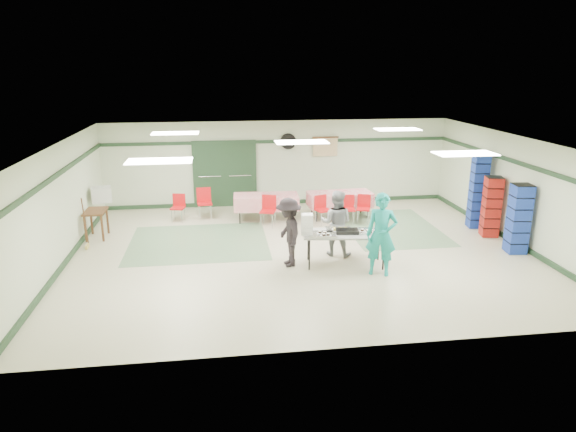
{
  "coord_description": "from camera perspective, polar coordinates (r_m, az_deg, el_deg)",
  "views": [
    {
      "loc": [
        -1.91,
        -11.65,
        4.41
      ],
      "look_at": [
        -0.36,
        -0.3,
        1.0
      ],
      "focal_mm": 32.0,
      "sensor_mm": 36.0,
      "label": 1
    }
  ],
  "objects": [
    {
      "name": "green_patch_b",
      "position": [
        14.64,
        11.36,
        -1.29
      ],
      "size": [
        2.5,
        3.5,
        0.01
      ],
      "primitive_type": "cube",
      "color": "gray",
      "rests_on": "floor"
    },
    {
      "name": "chair_d",
      "position": [
        14.4,
        -2.18,
        0.95
      ],
      "size": [
        0.52,
        0.52,
        0.88
      ],
      "rotation": [
        0.0,
        0.0,
        -0.33
      ],
      "color": "red",
      "rests_on": "floor"
    },
    {
      "name": "scroll_banner",
      "position": [
        16.64,
        4.16,
        7.67
      ],
      "size": [
        0.8,
        0.02,
        0.6
      ],
      "primitive_type": "cube",
      "color": "tan",
      "rests_on": "wall_back"
    },
    {
      "name": "chair_b",
      "position": [
        14.62,
        3.79,
        1.04
      ],
      "size": [
        0.49,
        0.49,
        0.83
      ],
      "rotation": [
        0.0,
        0.0,
        0.34
      ],
      "color": "red",
      "rests_on": "floor"
    },
    {
      "name": "wall_fan",
      "position": [
        16.41,
        0.03,
        8.29
      ],
      "size": [
        0.5,
        0.1,
        0.5
      ],
      "primitive_type": "cylinder",
      "rotation": [
        1.57,
        0.0,
        0.0
      ],
      "color": "black",
      "rests_on": "wall_back"
    },
    {
      "name": "volunteer_grey",
      "position": [
        12.18,
        5.37,
        -0.79
      ],
      "size": [
        0.94,
        0.85,
        1.58
      ],
      "primitive_type": "imported",
      "rotation": [
        0.0,
        0.0,
        2.74
      ],
      "color": "gray",
      "rests_on": "floor"
    },
    {
      "name": "wall_left",
      "position": [
        12.56,
        -24.13,
        0.99
      ],
      "size": [
        0.0,
        9.0,
        9.0
      ],
      "primitive_type": "plane",
      "rotation": [
        1.57,
        0.0,
        1.57
      ],
      "color": "beige",
      "rests_on": "floor"
    },
    {
      "name": "door_frame",
      "position": [
        16.41,
        -7.03,
        4.62
      ],
      "size": [
        2.0,
        0.03,
        2.15
      ],
      "primitive_type": "cube",
      "color": "#1E3822",
      "rests_on": "floor"
    },
    {
      "name": "baseboard_right",
      "position": [
        14.46,
        23.38,
        -2.36
      ],
      "size": [
        0.06,
        9.0,
        0.12
      ],
      "primitive_type": "cube",
      "rotation": [
        0.0,
        0.0,
        1.57
      ],
      "color": "#1E3822",
      "rests_on": "floor"
    },
    {
      "name": "baking_pan",
      "position": [
        11.6,
        6.58,
        -1.68
      ],
      "size": [
        0.54,
        0.38,
        0.08
      ],
      "primitive_type": "cube",
      "rotation": [
        0.0,
        0.0,
        -0.13
      ],
      "color": "black",
      "rests_on": "serving_table"
    },
    {
      "name": "trim_left",
      "position": [
        12.4,
        -24.38,
        4.11
      ],
      "size": [
        0.06,
        9.0,
        0.1
      ],
      "primitive_type": "cube",
      "rotation": [
        0.0,
        0.0,
        1.57
      ],
      "color": "#1E3822",
      "rests_on": "wall_back"
    },
    {
      "name": "crate_stack_red",
      "position": [
        14.49,
        21.66,
        0.96
      ],
      "size": [
        0.49,
        0.49,
        1.61
      ],
      "primitive_type": "cube",
      "rotation": [
        0.0,
        0.0,
        -0.22
      ],
      "color": "#A62310",
      "rests_on": "floor"
    },
    {
      "name": "serving_table",
      "position": [
        11.61,
        6.39,
        -2.09
      ],
      "size": [
        1.98,
        1.01,
        0.76
      ],
      "rotation": [
        0.0,
        0.0,
        -0.13
      ],
      "color": "#A1A19C",
      "rests_on": "floor"
    },
    {
      "name": "trim_back",
      "position": [
        16.4,
        -1.04,
        8.28
      ],
      "size": [
        11.0,
        0.06,
        0.1
      ],
      "primitive_type": "cube",
      "color": "#1E3822",
      "rests_on": "wall_back"
    },
    {
      "name": "dining_table_a",
      "position": [
        15.29,
        5.78,
        1.93
      ],
      "size": [
        1.9,
        0.92,
        0.77
      ],
      "rotation": [
        0.0,
        0.0,
        0.05
      ],
      "color": "red",
      "rests_on": "floor"
    },
    {
      "name": "double_door_right",
      "position": [
        16.45,
        -5.35,
        4.7
      ],
      "size": [
        0.9,
        0.06,
        2.1
      ],
      "primitive_type": "cube",
      "color": "gray",
      "rests_on": "floor"
    },
    {
      "name": "volunteer_teal",
      "position": [
        11.15,
        10.34,
        -2.05
      ],
      "size": [
        0.77,
        0.64,
        1.81
      ],
      "primitive_type": "imported",
      "rotation": [
        0.0,
        0.0,
        -0.37
      ],
      "color": "teal",
      "rests_on": "floor"
    },
    {
      "name": "double_door_left",
      "position": [
        16.44,
        -8.67,
        4.57
      ],
      "size": [
        0.9,
        0.06,
        2.1
      ],
      "primitive_type": "cube",
      "color": "gray",
      "rests_on": "floor"
    },
    {
      "name": "green_patch_a",
      "position": [
        13.4,
        -9.89,
        -2.89
      ],
      "size": [
        3.5,
        3.0,
        0.01
      ],
      "primitive_type": "cube",
      "color": "gray",
      "rests_on": "floor"
    },
    {
      "name": "chair_loose_b",
      "position": [
        15.21,
        -12.08,
        1.23
      ],
      "size": [
        0.44,
        0.45,
        0.79
      ],
      "rotation": [
        0.0,
        0.0,
        -0.23
      ],
      "color": "red",
      "rests_on": "floor"
    },
    {
      "name": "foam_box_stack",
      "position": [
        11.37,
        2.12,
        -0.93
      ],
      "size": [
        0.29,
        0.27,
        0.47
      ],
      "primitive_type": "cube",
      "rotation": [
        0.0,
        0.0,
        -0.13
      ],
      "color": "white",
      "rests_on": "serving_table"
    },
    {
      "name": "baseboard_back",
      "position": [
        16.8,
        -1.0,
        1.55
      ],
      "size": [
        11.0,
        0.06,
        0.12
      ],
      "primitive_type": "cube",
      "color": "#1E3822",
      "rests_on": "floor"
    },
    {
      "name": "trim_right",
      "position": [
        13.99,
        24.31,
        5.38
      ],
      "size": [
        0.06,
        9.0,
        0.1
      ],
      "primitive_type": "cube",
      "rotation": [
        0.0,
        0.0,
        1.57
      ],
      "color": "#1E3822",
      "rests_on": "wall_back"
    },
    {
      "name": "floor",
      "position": [
        12.6,
        1.43,
        -3.93
      ],
      "size": [
        11.0,
        11.0,
        0.0
      ],
      "primitive_type": "plane",
      "color": "#BFB799",
      "rests_on": "ground"
    },
    {
      "name": "crate_stack_blue_a",
      "position": [
        15.09,
        20.37,
        2.64
      ],
      "size": [
        0.46,
        0.46,
        2.1
      ],
      "primitive_type": "cube",
      "rotation": [
        0.0,
        0.0,
        -0.15
      ],
      "color": "#1A37A0",
      "rests_on": "floor"
    },
    {
      "name": "baseboard_left",
      "position": [
        12.93,
        -23.34,
        -4.52
      ],
      "size": [
        0.06,
        9.0,
        0.12
      ],
      "primitive_type": "cube",
      "rotation": [
        0.0,
        0.0,
        1.57
      ],
      "color": "#1E3822",
      "rests_on": "floor"
    },
    {
      "name": "printer_table",
      "position": [
        14.3,
        -20.59,
        0.13
      ],
      "size": [
        0.52,
        0.81,
        0.74
      ],
      "rotation": [
        0.0,
        0.0,
        -0.0
      ],
      "color": "brown",
      "rests_on": "floor"
    },
    {
      "name": "crate_stack_blue_b",
      "position": [
        13.44,
        24.24,
        -0.3
      ],
      "size": [
        0.48,
        0.48,
        1.7
      ],
      "primitive_type": "cube",
      "rotation": [
        0.0,
        0.0,
        -0.11
      ],
      "color": "#1A37A0",
      "rests_on": "floor"
    },
    {
      "name": "broom",
      "position": [
        13.57,
        -21.62,
        -0.66
      ],
      "size": [
        0.07,
        0.21,
        1.27
      ],
      "primitive_type": "cylinder",
      "rotation": [
        0.14,
        0.0,
        -0.17
      ],
      "color": "brown",
      "rests_on": "floor"
    },
    {
      "name": "chair_c",
      "position": [
        14.91,
        8.41,
        1.15
      ],
      "size": [
        0.48,
        0.49,
        0.81
      ],
      "rotation": [
        0.0,
        0.0,
        -0.36
      ],
      "color": "red",
      "rests_on": "floor"
    },
    {
      "name": "sheet_tray_left",
      "position": [
        11.4,
        3.81,
        -2.09
      ],
      "size": [
        0.64,
        0.52,
        0.02
      ],
      "primitive_type": "cube",
      "rotation": [
        0.0,
        0.0,
        -0.13
      ],
      "color": "silver",
      "rests_on": "serving_table"
    },
    {
      "name": "wall_back",
      "position": [
        16.54,
        -1.04,
        5.9
      ],
      "size": [
        11.0,
        0.0,
        11.0
      ],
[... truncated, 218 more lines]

